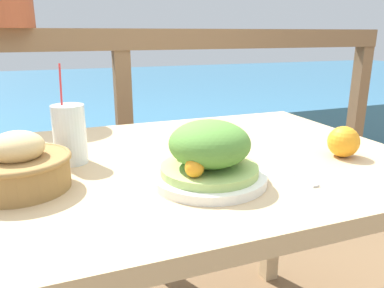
% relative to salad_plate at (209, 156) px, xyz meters
% --- Properties ---
extents(patio_table, '(1.22, 0.86, 0.76)m').
position_rel_salad_plate_xyz_m(patio_table, '(-0.01, 0.18, -0.15)').
color(patio_table, tan).
rests_on(patio_table, ground_plane).
extents(railing_fence, '(2.80, 0.08, 1.09)m').
position_rel_salad_plate_xyz_m(railing_fence, '(-0.01, 0.96, -0.00)').
color(railing_fence, brown).
rests_on(railing_fence, ground_plane).
extents(sea_backdrop, '(12.00, 4.00, 0.54)m').
position_rel_salad_plate_xyz_m(sea_backdrop, '(-0.01, 3.46, -0.55)').
color(sea_backdrop, teal).
rests_on(sea_backdrop, ground_plane).
extents(salad_plate, '(0.25, 0.25, 0.14)m').
position_rel_salad_plate_xyz_m(salad_plate, '(0.00, 0.00, 0.00)').
color(salad_plate, white).
rests_on(salad_plate, patio_table).
extents(drink_glass, '(0.08, 0.08, 0.25)m').
position_rel_salad_plate_xyz_m(drink_glass, '(-0.28, 0.24, 0.01)').
color(drink_glass, silver).
rests_on(drink_glass, patio_table).
extents(bread_basket, '(0.21, 0.21, 0.13)m').
position_rel_salad_plate_xyz_m(bread_basket, '(-0.39, 0.10, -0.01)').
color(bread_basket, olive).
rests_on(bread_basket, patio_table).
extents(fork, '(0.02, 0.18, 0.00)m').
position_rel_salad_plate_xyz_m(fork, '(0.21, -0.02, -0.06)').
color(fork, silver).
rests_on(fork, patio_table).
extents(orange_near_basket, '(0.08, 0.08, 0.08)m').
position_rel_salad_plate_xyz_m(orange_near_basket, '(0.40, 0.04, -0.02)').
color(orange_near_basket, orange).
rests_on(orange_near_basket, patio_table).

